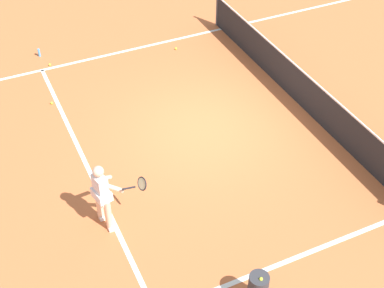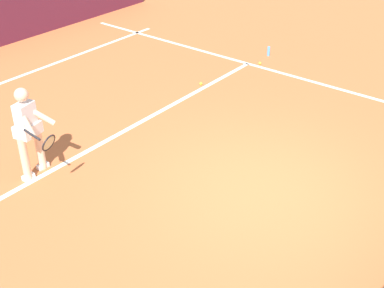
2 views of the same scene
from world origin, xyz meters
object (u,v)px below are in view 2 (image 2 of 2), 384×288
object	(u,v)px
tennis_ball_near	(260,63)
tennis_ball_mid	(201,84)
water_bottle	(269,51)
tennis_player	(29,129)

from	to	relation	value
tennis_ball_near	tennis_ball_mid	size ratio (longest dim) A/B	1.00
tennis_ball_near	tennis_ball_mid	distance (m)	1.91
tennis_ball_near	tennis_ball_mid	bearing A→B (deg)	-12.17
tennis_ball_mid	water_bottle	distance (m)	2.53
water_bottle	tennis_ball_mid	bearing A→B (deg)	-5.89
tennis_ball_near	water_bottle	distance (m)	0.66
tennis_ball_mid	water_bottle	world-z (taller)	water_bottle
tennis_player	water_bottle	size ratio (longest dim) A/B	6.46
tennis_player	tennis_ball_near	bearing A→B (deg)	176.69
tennis_player	tennis_ball_near	distance (m)	6.46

